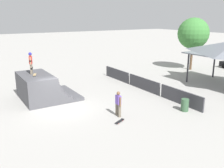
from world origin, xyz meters
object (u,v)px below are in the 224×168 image
(skateboard_on_ground, at_px, (120,121))
(tree_far_back, at_px, (193,33))
(skater_on_deck, at_px, (31,62))
(skateboard_on_deck, at_px, (35,75))
(bystander_walking, at_px, (118,103))
(trash_bin, at_px, (185,105))

(skateboard_on_ground, xyz_separation_m, tree_far_back, (-8.40, 15.72, 4.22))
(skater_on_deck, relative_size, skateboard_on_deck, 2.09)
(skateboard_on_deck, height_order, tree_far_back, tree_far_back)
(bystander_walking, relative_size, tree_far_back, 0.27)
(skater_on_deck, relative_size, tree_far_back, 0.27)
(bystander_walking, height_order, skateboard_on_ground, bystander_walking)
(skater_on_deck, distance_m, trash_bin, 11.68)
(bystander_walking, relative_size, trash_bin, 1.95)
(skateboard_on_deck, relative_size, trash_bin, 0.93)
(skater_on_deck, bearing_deg, bystander_walking, 47.65)
(skateboard_on_deck, distance_m, trash_bin, 11.03)
(skateboard_on_deck, bearing_deg, bystander_walking, 52.09)
(skateboard_on_deck, bearing_deg, tree_far_back, 115.11)
(bystander_walking, distance_m, tree_far_back, 17.39)
(tree_far_back, height_order, trash_bin, tree_far_back)
(skater_on_deck, relative_size, skateboard_on_ground, 1.96)
(skater_on_deck, height_order, trash_bin, skater_on_deck)
(skater_on_deck, height_order, tree_far_back, tree_far_back)
(skateboard_on_ground, bearing_deg, skateboard_on_deck, 90.94)
(skateboard_on_ground, xyz_separation_m, trash_bin, (0.77, 4.77, 0.37))
(bystander_walking, xyz_separation_m, tree_far_back, (-7.55, 15.30, 3.36))
(tree_far_back, bearing_deg, skateboard_on_ground, -61.90)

